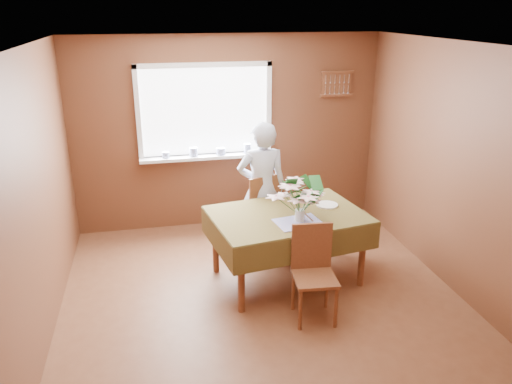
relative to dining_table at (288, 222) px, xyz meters
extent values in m
plane|color=brown|center=(-0.35, -0.59, -0.67)|extent=(4.50, 4.50, 0.00)
plane|color=white|center=(-0.35, -0.59, 1.83)|extent=(4.50, 4.50, 0.00)
plane|color=brown|center=(-0.35, 1.66, 0.58)|extent=(4.00, 0.00, 4.00)
plane|color=brown|center=(-0.35, -2.84, 0.58)|extent=(4.00, 0.00, 4.00)
plane|color=brown|center=(-2.35, -0.59, 0.58)|extent=(0.00, 4.50, 4.50)
plane|color=brown|center=(1.65, -0.59, 0.58)|extent=(0.00, 4.50, 4.50)
cube|color=white|center=(-0.65, 1.65, 0.88)|extent=(1.60, 0.01, 1.10)
cube|color=white|center=(-0.65, 1.63, 1.46)|extent=(1.72, 0.06, 0.06)
cube|color=white|center=(-0.65, 1.63, 0.30)|extent=(1.72, 0.06, 0.06)
cube|color=white|center=(-1.48, 1.63, 0.88)|extent=(0.06, 0.06, 1.22)
cube|color=white|center=(0.18, 1.63, 0.88)|extent=(0.06, 0.06, 1.22)
cube|color=white|center=(-0.65, 1.56, 0.31)|extent=(1.72, 0.20, 0.04)
cylinder|color=white|center=(-1.18, 1.54, 0.37)|extent=(0.09, 0.09, 0.08)
cylinder|color=white|center=(-0.83, 1.54, 0.38)|extent=(0.11, 0.11, 0.12)
cylinder|color=white|center=(-0.47, 1.54, 0.37)|extent=(0.12, 0.12, 0.09)
cylinder|color=white|center=(-0.12, 1.54, 0.39)|extent=(0.10, 0.10, 0.13)
cube|color=brown|center=(1.10, 1.64, 1.18)|extent=(0.40, 0.03, 0.30)
cube|color=brown|center=(1.10, 1.62, 1.33)|extent=(0.44, 0.04, 0.03)
cube|color=brown|center=(1.10, 1.62, 1.03)|extent=(0.44, 0.04, 0.03)
cylinder|color=brown|center=(-0.60, -0.52, -0.32)|extent=(0.07, 0.07, 0.72)
cylinder|color=brown|center=(0.73, -0.31, -0.32)|extent=(0.07, 0.07, 0.72)
cylinder|color=brown|center=(-0.73, 0.31, -0.32)|extent=(0.07, 0.07, 0.72)
cylinder|color=brown|center=(0.60, 0.53, -0.32)|extent=(0.07, 0.07, 0.72)
cube|color=brown|center=(0.00, 0.00, 0.06)|extent=(1.65, 1.23, 0.04)
cube|color=#453919|center=(0.00, 0.00, 0.09)|extent=(1.72, 1.30, 0.01)
cube|color=#453919|center=(0.08, -0.52, -0.06)|extent=(1.55, 0.26, 0.28)
cube|color=#453919|center=(-0.08, 0.53, -0.06)|extent=(1.55, 0.26, 0.28)
cube|color=#453919|center=(-0.78, -0.12, -0.06)|extent=(0.18, 1.06, 0.28)
cube|color=#453919|center=(0.78, 0.13, -0.06)|extent=(0.18, 1.06, 0.28)
cube|color=#4D76DA|center=(0.04, -0.25, 0.10)|extent=(0.50, 0.40, 0.01)
cylinder|color=brown|center=(-0.03, 1.07, -0.45)|extent=(0.04, 0.04, 0.44)
cylinder|color=brown|center=(-0.37, 0.96, -0.45)|extent=(0.04, 0.04, 0.44)
cylinder|color=brown|center=(0.08, 0.73, -0.45)|extent=(0.04, 0.04, 0.44)
cylinder|color=brown|center=(-0.26, 0.62, -0.45)|extent=(0.04, 0.04, 0.44)
cube|color=brown|center=(-0.15, 0.84, -0.22)|extent=(0.52, 0.52, 0.03)
cube|color=brown|center=(-0.09, 0.66, 0.05)|extent=(0.40, 0.15, 0.49)
cylinder|color=brown|center=(-0.13, -0.93, -0.47)|extent=(0.04, 0.04, 0.42)
cylinder|color=brown|center=(0.20, -0.96, -0.47)|extent=(0.04, 0.04, 0.42)
cylinder|color=brown|center=(-0.10, -0.60, -0.47)|extent=(0.04, 0.04, 0.42)
cylinder|color=brown|center=(0.23, -0.63, -0.47)|extent=(0.04, 0.04, 0.42)
cube|color=brown|center=(0.05, -0.78, -0.24)|extent=(0.42, 0.42, 0.03)
cube|color=brown|center=(0.07, -0.60, 0.00)|extent=(0.39, 0.07, 0.46)
imported|color=white|center=(-0.12, 0.72, 0.13)|extent=(0.60, 0.41, 1.60)
cylinder|color=white|center=(0.06, -0.21, 0.15)|extent=(0.10, 0.10, 0.12)
cylinder|color=#33662D|center=(0.06, -0.21, 0.25)|extent=(0.06, 0.06, 0.09)
cylinder|color=white|center=(0.48, 0.13, 0.10)|extent=(0.30, 0.30, 0.01)
cube|color=silver|center=(0.18, -0.16, 0.10)|extent=(0.04, 0.22, 0.00)
camera|label=1|loc=(-1.35, -4.63, 2.13)|focal=35.00mm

